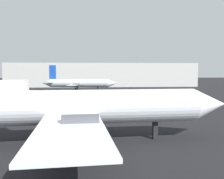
% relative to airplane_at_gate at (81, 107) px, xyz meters
% --- Properties ---
extents(airplane_at_gate, '(30.64, 27.99, 10.88)m').
position_rel_airplane_at_gate_xyz_m(airplane_at_gate, '(0.00, 0.00, 0.00)').
color(airplane_at_gate, silver).
rests_on(airplane_at_gate, ground_plane).
extents(airplane_distant, '(27.42, 18.24, 9.50)m').
position_rel_airplane_at_gate_xyz_m(airplane_distant, '(-3.64, 64.64, -0.44)').
color(airplane_distant, silver).
rests_on(airplane_distant, ground_plane).
extents(terminal_building, '(91.11, 18.35, 11.32)m').
position_rel_airplane_at_gate_xyz_m(terminal_building, '(6.48, 98.95, 2.15)').
color(terminal_building, '#B7B7B2').
rests_on(terminal_building, ground_plane).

